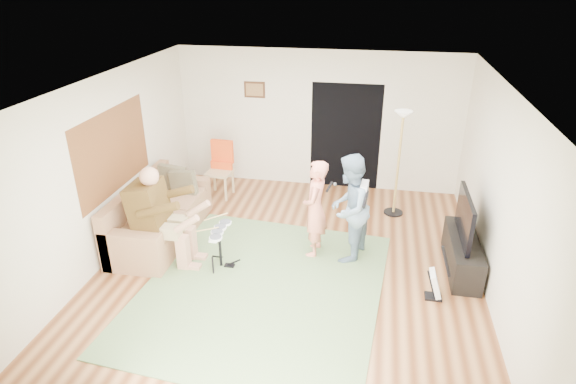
# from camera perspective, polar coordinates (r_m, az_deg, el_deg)

# --- Properties ---
(floor) EXTENTS (6.00, 6.00, 0.00)m
(floor) POSITION_cam_1_polar(r_m,az_deg,el_deg) (7.33, 0.25, -8.46)
(floor) COLOR brown
(floor) RESTS_ON ground
(walls) EXTENTS (5.50, 6.00, 2.70)m
(walls) POSITION_cam_1_polar(r_m,az_deg,el_deg) (6.68, 0.27, 1.24)
(walls) COLOR beige
(walls) RESTS_ON floor
(ceiling) EXTENTS (6.00, 6.00, 0.00)m
(ceiling) POSITION_cam_1_polar(r_m,az_deg,el_deg) (6.26, 0.30, 12.62)
(ceiling) COLOR white
(ceiling) RESTS_ON walls
(window_blinds) EXTENTS (0.00, 2.05, 2.05)m
(window_blinds) POSITION_cam_1_polar(r_m,az_deg,el_deg) (7.72, -19.98, 4.62)
(window_blinds) COLOR brown
(window_blinds) RESTS_ON walls
(doorway) EXTENTS (2.10, 0.00, 2.10)m
(doorway) POSITION_cam_1_polar(r_m,az_deg,el_deg) (9.51, 6.81, 6.50)
(doorway) COLOR black
(doorway) RESTS_ON walls
(picture_frame) EXTENTS (0.42, 0.03, 0.32)m
(picture_frame) POSITION_cam_1_polar(r_m,az_deg,el_deg) (9.55, -3.98, 12.00)
(picture_frame) COLOR #3F2314
(picture_frame) RESTS_ON walls
(area_rug) EXTENTS (3.52, 3.96, 0.02)m
(area_rug) POSITION_cam_1_polar(r_m,az_deg,el_deg) (6.82, -3.12, -11.32)
(area_rug) COLOR #5B7B4B
(area_rug) RESTS_ON floor
(sofa) EXTENTS (0.93, 2.26, 0.91)m
(sofa) POSITION_cam_1_polar(r_m,az_deg,el_deg) (8.16, -15.36, -3.23)
(sofa) COLOR #A17250
(sofa) RESTS_ON floor
(drummer) EXTENTS (0.99, 0.55, 1.52)m
(drummer) POSITION_cam_1_polar(r_m,az_deg,el_deg) (7.33, -14.52, -3.95)
(drummer) COLOR #533A17
(drummer) RESTS_ON sofa
(drum_kit) EXTENTS (0.35, 0.63, 0.65)m
(drum_kit) POSITION_cam_1_polar(r_m,az_deg,el_deg) (7.19, -8.04, -6.79)
(drum_kit) COLOR black
(drum_kit) RESTS_ON floor
(singer) EXTENTS (0.40, 0.58, 1.53)m
(singer) POSITION_cam_1_polar(r_m,az_deg,el_deg) (7.23, 3.23, -2.00)
(singer) COLOR #F9876C
(singer) RESTS_ON floor
(microphone) EXTENTS (0.06, 0.06, 0.24)m
(microphone) POSITION_cam_1_polar(r_m,az_deg,el_deg) (7.04, 4.92, 0.61)
(microphone) COLOR black
(microphone) RESTS_ON singer
(guitarist) EXTENTS (0.81, 0.94, 1.66)m
(guitarist) POSITION_cam_1_polar(r_m,az_deg,el_deg) (7.14, 7.25, -1.93)
(guitarist) COLOR #718CA6
(guitarist) RESTS_ON floor
(guitar_held) EXTENTS (0.16, 0.61, 0.26)m
(guitar_held) POSITION_cam_1_polar(r_m,az_deg,el_deg) (7.01, 9.01, 0.12)
(guitar_held) COLOR silver
(guitar_held) RESTS_ON guitarist
(guitar_spare) EXTENTS (0.29, 0.26, 0.82)m
(guitar_spare) POSITION_cam_1_polar(r_m,az_deg,el_deg) (6.81, 17.11, -10.31)
(guitar_spare) COLOR black
(guitar_spare) RESTS_ON floor
(torchiere_lamp) EXTENTS (0.34, 0.34, 1.90)m
(torchiere_lamp) POSITION_cam_1_polar(r_m,az_deg,el_deg) (8.44, 13.16, 5.42)
(torchiere_lamp) COLOR black
(torchiere_lamp) RESTS_ON floor
(dining_chair) EXTENTS (0.49, 0.51, 1.07)m
(dining_chair) POSITION_cam_1_polar(r_m,az_deg,el_deg) (9.39, -8.03, 1.81)
(dining_chair) COLOR tan
(dining_chair) RESTS_ON floor
(tv_cabinet) EXTENTS (0.40, 1.40, 0.50)m
(tv_cabinet) POSITION_cam_1_polar(r_m,az_deg,el_deg) (7.53, 19.94, -6.91)
(tv_cabinet) COLOR black
(tv_cabinet) RESTS_ON floor
(television) EXTENTS (0.06, 1.11, 0.66)m
(television) POSITION_cam_1_polar(r_m,az_deg,el_deg) (7.24, 20.24, -2.84)
(television) COLOR black
(television) RESTS_ON tv_cabinet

